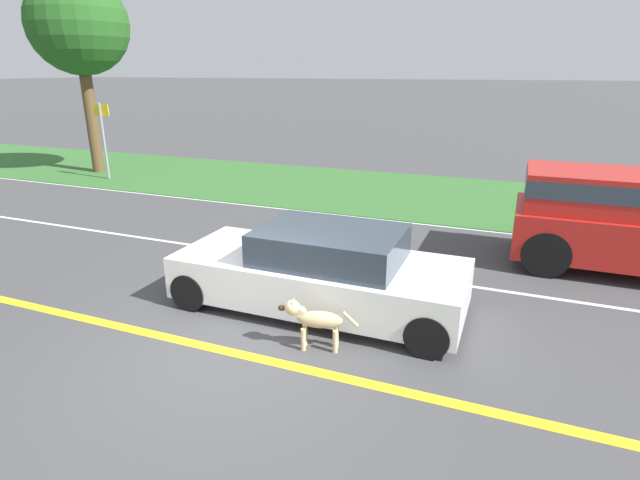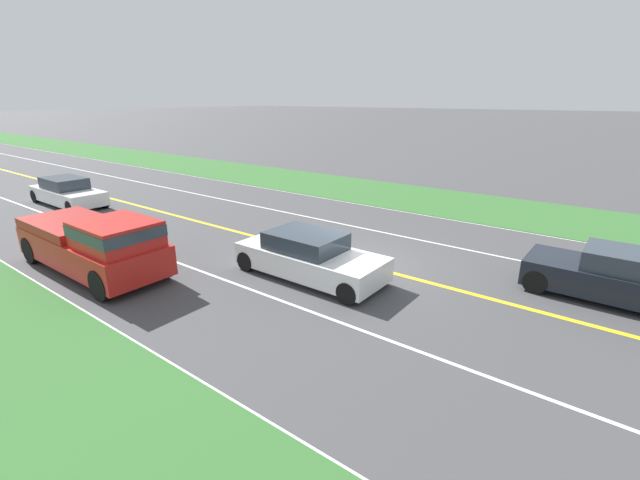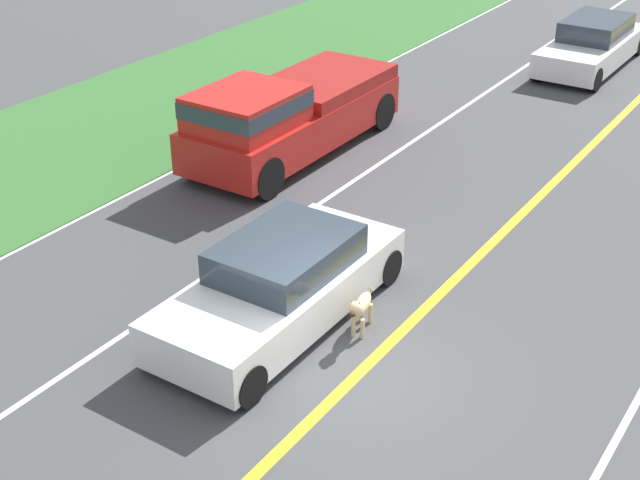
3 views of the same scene
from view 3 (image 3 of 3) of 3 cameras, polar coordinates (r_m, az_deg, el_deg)
The scene contains 9 objects.
ground_plane at distance 12.79m, azimuth 2.26°, elevation -8.77°, with size 400.00×400.00×0.00m, color #424244.
centre_divider_line at distance 12.79m, azimuth 2.26°, elevation -8.75°, with size 0.18×160.00×0.01m, color yellow.
lane_edge_line_right at distance 16.89m, azimuth -18.44°, elevation -0.36°, with size 0.14×160.00×0.01m, color white.
lane_dash_same_dir at distance 14.57m, azimuth -9.60°, elevation -4.04°, with size 0.10×160.00×0.01m, color white.
lane_dash_oncoming at distance 11.81m, azimuth 17.36°, elevation -14.04°, with size 0.10×160.00×0.01m, color white.
ego_car at distance 13.68m, azimuth -2.51°, elevation -2.84°, with size 1.88×4.60×1.35m.
dog at distance 13.46m, azimuth 2.62°, elevation -4.31°, with size 0.40×1.09×0.74m.
pickup_truck at distance 19.43m, azimuth -2.13°, elevation 8.06°, with size 2.09×5.75×1.88m.
car_trailing_near at distance 26.75m, azimuth 17.02°, elevation 11.87°, with size 1.80×4.79×1.36m.
Camera 3 is at (-5.19, 8.76, 7.74)m, focal length 50.00 mm.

